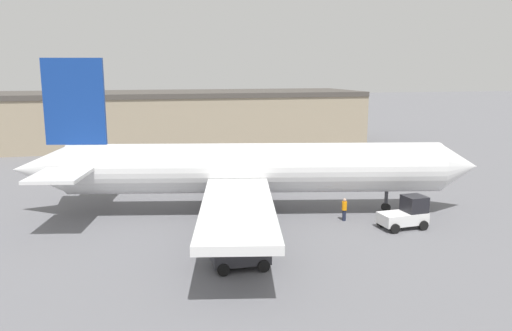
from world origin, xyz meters
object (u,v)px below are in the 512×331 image
object	(u,v)px
belt_loader_truck	(245,251)
airplane	(244,169)
ground_crew_worker	(344,209)
baggage_tug	(406,214)

from	to	relation	value
belt_loader_truck	airplane	bearing A→B (deg)	77.57
ground_crew_worker	baggage_tug	size ratio (longest dim) A/B	0.50
ground_crew_worker	airplane	bearing A→B (deg)	100.21
ground_crew_worker	belt_loader_truck	distance (m)	11.65
baggage_tug	belt_loader_truck	distance (m)	13.60
belt_loader_truck	ground_crew_worker	bearing A→B (deg)	37.11
ground_crew_worker	baggage_tug	bearing A→B (deg)	-87.77
airplane	baggage_tug	distance (m)	12.61
airplane	belt_loader_truck	xyz separation A→B (m)	(-2.36, -10.85, -2.59)
airplane	ground_crew_worker	size ratio (longest dim) A/B	21.07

